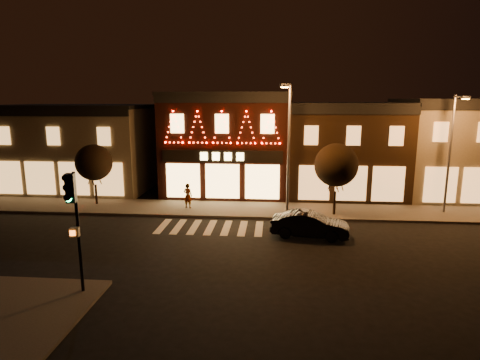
# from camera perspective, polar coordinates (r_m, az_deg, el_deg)

# --- Properties ---
(ground) EXTENTS (120.00, 120.00, 0.00)m
(ground) POSITION_cam_1_polar(r_m,az_deg,el_deg) (21.41, -5.90, -10.00)
(ground) COLOR black
(ground) RESTS_ON ground
(sidewalk_far) EXTENTS (44.00, 4.00, 0.15)m
(sidewalk_far) POSITION_cam_1_polar(r_m,az_deg,el_deg) (28.69, 1.01, -4.20)
(sidewalk_far) COLOR #47423D
(sidewalk_far) RESTS_ON ground
(building_left) EXTENTS (12.20, 8.28, 7.30)m
(building_left) POSITION_cam_1_polar(r_m,az_deg,el_deg) (37.77, -21.72, 4.33)
(building_left) COLOR #6A5F4B
(building_left) RESTS_ON ground
(building_pulp) EXTENTS (10.20, 8.34, 8.30)m
(building_pulp) POSITION_cam_1_polar(r_m,az_deg,el_deg) (33.96, -1.67, 5.27)
(building_pulp) COLOR black
(building_pulp) RESTS_ON ground
(building_right_a) EXTENTS (9.20, 8.28, 7.50)m
(building_right_a) POSITION_cam_1_polar(r_m,az_deg,el_deg) (34.27, 14.37, 4.30)
(building_right_a) COLOR #372313
(building_right_a) RESTS_ON ground
(building_right_b) EXTENTS (9.20, 8.28, 7.80)m
(building_right_b) POSITION_cam_1_polar(r_m,az_deg,el_deg) (36.83, 28.36, 4.00)
(building_right_b) COLOR #6A5F4B
(building_right_b) RESTS_ON ground
(traffic_signal_near) EXTENTS (0.39, 0.52, 4.91)m
(traffic_signal_near) POSITION_cam_1_polar(r_m,az_deg,el_deg) (16.85, -22.44, -3.86)
(traffic_signal_near) COLOR black
(traffic_signal_near) RESTS_ON sidewalk_near
(streetlamp_mid) EXTENTS (0.76, 1.97, 8.59)m
(streetlamp_mid) POSITION_cam_1_polar(r_m,az_deg,el_deg) (26.06, 6.81, 5.60)
(streetlamp_mid) COLOR #59595E
(streetlamp_mid) RESTS_ON sidewalk_far
(streetlamp_right) EXTENTS (0.50, 1.80, 7.88)m
(streetlamp_right) POSITION_cam_1_polar(r_m,az_deg,el_deg) (30.17, 27.76, 4.36)
(streetlamp_right) COLOR #59595E
(streetlamp_right) RESTS_ON sidewalk_far
(tree_left) EXTENTS (2.64, 2.64, 4.42)m
(tree_left) POSITION_cam_1_polar(r_m,az_deg,el_deg) (31.20, -19.95, 2.34)
(tree_left) COLOR black
(tree_left) RESTS_ON sidewalk_far
(tree_right) EXTENTS (2.86, 2.86, 4.79)m
(tree_right) POSITION_cam_1_polar(r_m,az_deg,el_deg) (27.31, 13.44, 2.06)
(tree_right) COLOR black
(tree_right) RESTS_ON sidewalk_far
(dark_sedan) EXTENTS (4.59, 2.22, 1.45)m
(dark_sedan) POSITION_cam_1_polar(r_m,az_deg,el_deg) (23.54, 9.85, -6.23)
(dark_sedan) COLOR black
(dark_sedan) RESTS_ON ground
(pedestrian) EXTENTS (0.74, 0.58, 1.78)m
(pedestrian) POSITION_cam_1_polar(r_m,az_deg,el_deg) (28.86, -7.38, -2.22)
(pedestrian) COLOR gray
(pedestrian) RESTS_ON sidewalk_far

